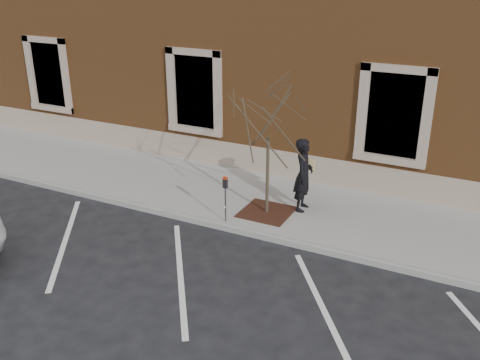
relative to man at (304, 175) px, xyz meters
The scene contains 9 objects.
ground 2.34m from the man, 128.03° to the right, with size 120.00×120.00×0.00m, color #28282B.
sidewalk_near 1.64m from the man, behind, with size 40.00×3.50×0.15m, color #9B9791.
curb_near 2.35m from the man, 127.19° to the right, with size 40.00×0.12×0.15m, color #9E9E99.
parking_stripes 4.18m from the man, 108.42° to the right, with size 28.00×4.40×0.01m, color silver, non-canonical shape.
building_civic 6.88m from the man, 101.79° to the left, with size 40.00×8.62×8.00m.
man is the anchor object (origin of this frame).
parking_meter 2.08m from the man, 133.42° to the right, with size 0.11×0.08×1.17m.
tree_grate 1.33m from the man, 140.14° to the right, with size 1.23×1.23×0.03m, color #3D1F13.
sapling 1.87m from the man, 140.14° to the right, with size 2.20×2.20×3.67m.
Camera 1 is at (5.47, -10.26, 6.08)m, focal length 40.00 mm.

